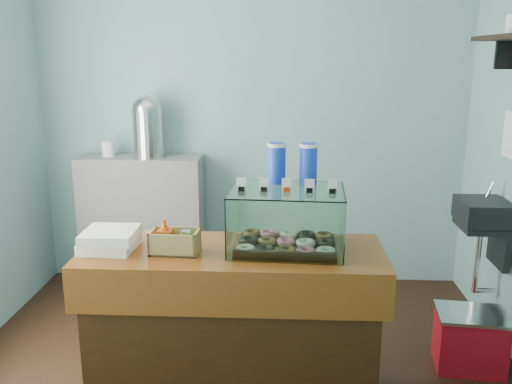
# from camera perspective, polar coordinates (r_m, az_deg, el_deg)

# --- Properties ---
(ground) EXTENTS (3.50, 3.50, 0.00)m
(ground) POSITION_cam_1_polar(r_m,az_deg,el_deg) (3.51, -1.94, -18.56)
(ground) COLOR black
(ground) RESTS_ON ground
(room_shell) EXTENTS (3.54, 3.04, 2.82)m
(room_shell) POSITION_cam_1_polar(r_m,az_deg,el_deg) (2.96, -1.70, 10.47)
(room_shell) COLOR #7EB3B8
(room_shell) RESTS_ON ground
(counter) EXTENTS (1.60, 0.60, 0.90)m
(counter) POSITION_cam_1_polar(r_m,az_deg,el_deg) (3.06, -2.42, -13.91)
(counter) COLOR #3C1B0B
(counter) RESTS_ON ground
(back_shelf) EXTENTS (1.00, 0.32, 1.10)m
(back_shelf) POSITION_cam_1_polar(r_m,az_deg,el_deg) (4.61, -11.84, -3.08)
(back_shelf) COLOR gray
(back_shelf) RESTS_ON ground
(display_case) EXTENTS (0.62, 0.47, 0.54)m
(display_case) POSITION_cam_1_polar(r_m,az_deg,el_deg) (2.87, 3.37, -2.55)
(display_case) COLOR #331E0F
(display_case) RESTS_ON counter
(condiment_crate) EXTENTS (0.26, 0.16, 0.18)m
(condiment_crate) POSITION_cam_1_polar(r_m,az_deg,el_deg) (2.85, -8.72, -5.10)
(condiment_crate) COLOR tan
(condiment_crate) RESTS_ON counter
(pastry_boxes) EXTENTS (0.29, 0.29, 0.11)m
(pastry_boxes) POSITION_cam_1_polar(r_m,az_deg,el_deg) (2.97, -15.11, -4.86)
(pastry_boxes) COLOR white
(pastry_boxes) RESTS_ON counter
(coffee_urn) EXTENTS (0.27, 0.27, 0.50)m
(coffee_urn) POSITION_cam_1_polar(r_m,az_deg,el_deg) (4.41, -11.32, 6.94)
(coffee_urn) COLOR silver
(coffee_urn) RESTS_ON back_shelf
(red_cooler) EXTENTS (0.45, 0.36, 0.37)m
(red_cooler) POSITION_cam_1_polar(r_m,az_deg,el_deg) (3.72, 21.58, -14.27)
(red_cooler) COLOR red
(red_cooler) RESTS_ON ground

